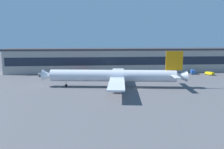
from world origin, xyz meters
TOP-DOWN VIEW (x-y plane):
  - ground_plane at (0.00, 0.00)m, footprint 600.00×600.00m
  - terminal_building at (0.00, 53.29)m, footprint 150.26×19.92m
  - airliner at (-10.60, 4.12)m, footprint 63.75×55.10m
  - crew_van at (40.80, 37.68)m, footprint 3.51×5.60m
  - stair_truck at (-26.71, 35.95)m, footprint 6.46×4.26m
  - belt_loader at (-48.20, 36.22)m, footprint 6.65×3.08m
  - pushback_tractor at (49.13, 33.19)m, footprint 4.35×5.45m

SIDE VIEW (x-z plane):
  - ground_plane at x=0.00m, z-range 0.00..0.00m
  - pushback_tractor at x=49.13m, z-range 0.17..1.92m
  - belt_loader at x=-48.20m, z-range 0.18..2.13m
  - crew_van at x=40.80m, z-range 0.18..2.73m
  - stair_truck at x=-26.71m, z-range 0.20..3.75m
  - airliner at x=-10.60m, z-range -2.91..13.07m
  - terminal_building at x=0.00m, z-range 0.02..15.26m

